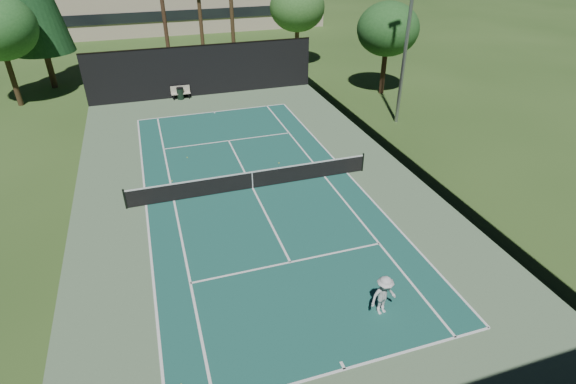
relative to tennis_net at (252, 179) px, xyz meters
name	(u,v)px	position (x,y,z in m)	size (l,w,h in m)	color
ground	(253,188)	(0.00, 0.00, -0.56)	(160.00, 160.00, 0.00)	#32531F
apron_slab	(253,188)	(0.00, 0.00, -0.55)	(18.00, 32.00, 0.01)	#5B7A55
court_surface	(253,188)	(0.00, 0.00, -0.55)	(10.97, 23.77, 0.01)	#1A564B
court_lines	(253,188)	(0.00, 0.00, -0.54)	(11.07, 23.87, 0.01)	white
tennis_net	(252,179)	(0.00, 0.00, 0.00)	(12.90, 0.10, 1.10)	black
fence	(251,154)	(0.00, 0.06, 1.45)	(18.04, 32.05, 4.03)	black
player	(384,296)	(2.27, -10.05, 0.26)	(1.05, 0.60, 1.63)	silver
tennis_ball_b	(172,181)	(-4.01, 2.10, -0.53)	(0.06, 0.06, 0.06)	#E6F437
tennis_ball_c	(279,163)	(2.17, 2.33, -0.52)	(0.07, 0.07, 0.07)	#B8CD2E
tennis_ball_d	(187,158)	(-2.87, 4.73, -0.53)	(0.06, 0.06, 0.06)	#C3E333
park_bench	(181,92)	(-1.98, 15.71, -0.01)	(1.50, 0.45, 1.02)	beige
trash_bin	(180,93)	(-2.03, 15.57, -0.08)	(0.56, 0.56, 0.95)	black
decid_tree_a	(297,8)	(10.00, 22.00, 4.86)	(5.12, 5.12, 7.62)	#4D3521
decid_tree_b	(388,29)	(14.00, 12.00, 4.52)	(4.80, 4.80, 7.14)	#432A1D
light_pole	(408,27)	(12.00, 6.00, 5.90)	(0.90, 0.25, 12.22)	#92959A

